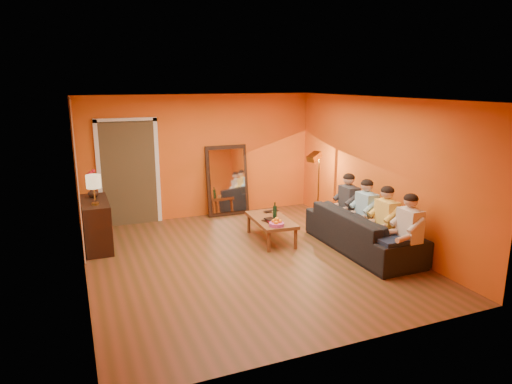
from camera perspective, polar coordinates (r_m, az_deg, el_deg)
name	(u,v)px	position (r m, az deg, el deg)	size (l,w,h in m)	color
room_shell	(239,178)	(7.54, -2.09, 1.76)	(5.00, 5.50, 2.60)	brown
white_accent	(76,174)	(8.45, -21.52, 2.10)	(0.02, 1.90, 2.58)	white
doorway_recess	(128,173)	(9.61, -15.69, 2.34)	(1.06, 0.30, 2.10)	#3F2D19
door_jamb_left	(99,176)	(9.45, -19.02, 1.91)	(0.08, 0.06, 2.20)	white
door_jamb_right	(157,172)	(9.58, -12.22, 2.50)	(0.08, 0.06, 2.20)	white
door_header	(125,120)	(9.35, -16.02, 8.65)	(1.22, 0.06, 0.08)	white
mirror_frame	(227,180)	(9.92, -3.61, 1.46)	(0.92, 0.06, 1.52)	black
mirror_glass	(228,181)	(9.88, -3.54, 1.41)	(0.78, 0.02, 1.36)	white
sideboard	(96,224)	(8.47, -19.32, -3.80)	(0.44, 1.18, 0.85)	black
table_lamp	(94,190)	(8.00, -19.57, 0.24)	(0.24, 0.24, 0.51)	beige
sofa	(362,231)	(8.11, 13.17, -4.71)	(0.93, 2.38, 0.70)	black
coffee_table	(271,229)	(8.40, 1.89, -4.68)	(0.62, 1.22, 0.42)	brown
floor_lamp	(318,188)	(9.44, 7.80, 0.49)	(0.30, 0.24, 1.44)	#A97C31
dog	(374,235)	(8.03, 14.51, -5.19)	(0.35, 0.54, 0.64)	#A9734C
person_far_left	(409,233)	(7.37, 18.60, -4.82)	(0.70, 0.44, 1.22)	beige
person_mid_left	(386,222)	(7.77, 15.97, -3.68)	(0.70, 0.44, 1.22)	#F5CB51
person_mid_right	(366,214)	(8.18, 13.61, -2.65)	(0.70, 0.44, 1.22)	#8EC3DC
person_far_right	(348,206)	(8.61, 11.48, -1.71)	(0.70, 0.44, 1.22)	#303035
fruit_bowl	(277,222)	(7.88, 2.59, -3.72)	(0.26, 0.26, 0.16)	#BF438C
wine_bottle	(275,211)	(8.27, 2.37, -2.34)	(0.07, 0.07, 0.31)	black
tumbler	(274,214)	(8.48, 2.31, -2.71)	(0.10, 0.10, 0.09)	#B27F3F
laptop	(272,212)	(8.71, 2.04, -2.48)	(0.29, 0.19, 0.02)	black
book_lower	(266,222)	(8.09, 1.32, -3.76)	(0.19, 0.26, 0.02)	black
book_mid	(267,221)	(8.10, 1.36, -3.59)	(0.16, 0.22, 0.02)	red
book_upper	(267,220)	(8.07, 1.35, -3.51)	(0.16, 0.21, 0.02)	black
vase	(93,192)	(8.57, -19.70, -0.01)	(0.18, 0.18, 0.19)	black
flowers	(92,177)	(8.52, -19.85, 1.82)	(0.17, 0.17, 0.51)	red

